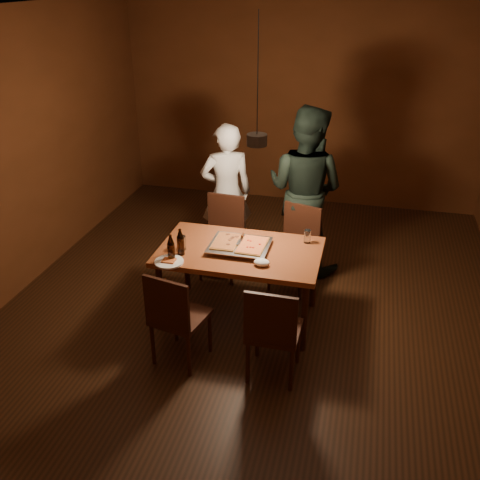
% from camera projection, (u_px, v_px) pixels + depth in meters
% --- Properties ---
extents(room_shell, '(6.00, 6.00, 6.00)m').
position_uv_depth(room_shell, '(256.00, 178.00, 4.81)').
color(room_shell, '#351B0E').
rests_on(room_shell, ground).
extents(dining_table, '(1.50, 0.90, 0.75)m').
position_uv_depth(dining_table, '(240.00, 257.00, 5.00)').
color(dining_table, brown).
rests_on(dining_table, floor).
extents(chair_far_left, '(0.44, 0.44, 0.49)m').
position_uv_depth(chair_far_left, '(223.00, 228.00, 5.87)').
color(chair_far_left, '#38190F').
rests_on(chair_far_left, floor).
extents(chair_far_right, '(0.53, 0.53, 0.49)m').
position_uv_depth(chair_far_right, '(297.00, 240.00, 5.62)').
color(chair_far_right, '#38190F').
rests_on(chair_far_right, floor).
extents(chair_near_left, '(0.50, 0.50, 0.49)m').
position_uv_depth(chair_near_left, '(174.00, 311.00, 4.43)').
color(chair_near_left, '#38190F').
rests_on(chair_near_left, floor).
extents(chair_near_right, '(0.42, 0.42, 0.49)m').
position_uv_depth(chair_near_right, '(273.00, 326.00, 4.25)').
color(chair_near_right, '#38190F').
rests_on(chair_near_right, floor).
extents(pizza_tray, '(0.56, 0.46, 0.05)m').
position_uv_depth(pizza_tray, '(240.00, 247.00, 4.97)').
color(pizza_tray, silver).
rests_on(pizza_tray, dining_table).
extents(pizza_meat, '(0.23, 0.36, 0.02)m').
position_uv_depth(pizza_meat, '(226.00, 241.00, 4.99)').
color(pizza_meat, maroon).
rests_on(pizza_meat, pizza_tray).
extents(pizza_cheese, '(0.26, 0.39, 0.02)m').
position_uv_depth(pizza_cheese, '(252.00, 245.00, 4.92)').
color(pizza_cheese, gold).
rests_on(pizza_cheese, pizza_tray).
extents(spatula, '(0.12, 0.25, 0.04)m').
position_uv_depth(spatula, '(241.00, 242.00, 4.96)').
color(spatula, silver).
rests_on(spatula, pizza_tray).
extents(beer_bottle_a, '(0.07, 0.07, 0.25)m').
position_uv_depth(beer_bottle_a, '(171.00, 248.00, 4.73)').
color(beer_bottle_a, black).
rests_on(beer_bottle_a, dining_table).
extents(beer_bottle_b, '(0.07, 0.07, 0.25)m').
position_uv_depth(beer_bottle_b, '(180.00, 242.00, 4.83)').
color(beer_bottle_b, black).
rests_on(beer_bottle_b, dining_table).
extents(water_glass_left, '(0.08, 0.08, 0.13)m').
position_uv_depth(water_glass_left, '(181.00, 243.00, 4.94)').
color(water_glass_left, silver).
rests_on(water_glass_left, dining_table).
extents(water_glass_right, '(0.06, 0.06, 0.13)m').
position_uv_depth(water_glass_right, '(307.00, 236.00, 5.06)').
color(water_glass_right, silver).
rests_on(water_glass_right, dining_table).
extents(plate_slice, '(0.26, 0.26, 0.03)m').
position_uv_depth(plate_slice, '(169.00, 262.00, 4.74)').
color(plate_slice, white).
rests_on(plate_slice, dining_table).
extents(napkin, '(0.14, 0.11, 0.06)m').
position_uv_depth(napkin, '(262.00, 262.00, 4.68)').
color(napkin, white).
rests_on(napkin, dining_table).
extents(diner_white, '(0.69, 0.59, 1.61)m').
position_uv_depth(diner_white, '(226.00, 193.00, 6.09)').
color(diner_white, silver).
rests_on(diner_white, floor).
extents(diner_dark, '(1.08, 0.96, 1.85)m').
position_uv_depth(diner_dark, '(305.00, 190.00, 5.84)').
color(diner_dark, black).
rests_on(diner_dark, floor).
extents(pendant_lamp, '(0.18, 0.18, 1.10)m').
position_uv_depth(pendant_lamp, '(257.00, 139.00, 4.65)').
color(pendant_lamp, black).
rests_on(pendant_lamp, ceiling).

